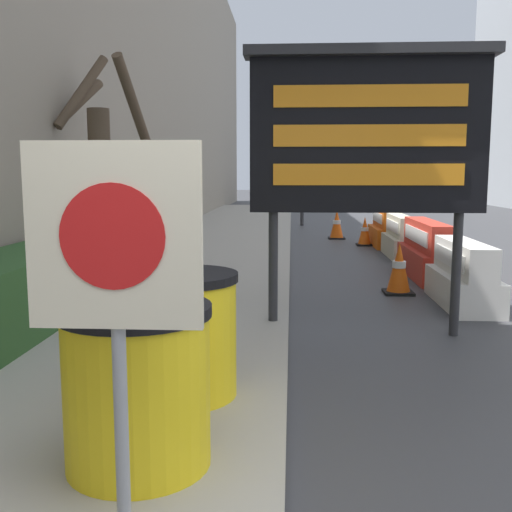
% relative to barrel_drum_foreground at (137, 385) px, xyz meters
% --- Properties ---
extents(bare_tree, '(1.68, 1.75, 3.35)m').
position_rel_barrel_drum_foreground_xyz_m(bare_tree, '(-1.95, 5.56, 1.16)').
color(bare_tree, '#4C3D2D').
rests_on(bare_tree, sidewalk_left).
extents(barrel_drum_foreground, '(0.81, 0.81, 0.88)m').
position_rel_barrel_drum_foreground_xyz_m(barrel_drum_foreground, '(0.00, 0.00, 0.00)').
color(barrel_drum_foreground, yellow).
rests_on(barrel_drum_foreground, sidewalk_left).
extents(barrel_drum_middle, '(0.81, 0.81, 0.88)m').
position_rel_barrel_drum_foreground_xyz_m(barrel_drum_middle, '(0.05, 1.04, 0.00)').
color(barrel_drum_middle, yellow).
rests_on(barrel_drum_middle, sidewalk_left).
extents(warning_sign, '(0.72, 0.08, 1.70)m').
position_rel_barrel_drum_foreground_xyz_m(warning_sign, '(0.11, -0.69, 0.77)').
color(warning_sign, gray).
rests_on(warning_sign, sidewalk_left).
extents(message_board, '(2.52, 0.36, 2.96)m').
position_rel_barrel_drum_foreground_xyz_m(message_board, '(1.59, 3.24, 1.54)').
color(message_board, '#28282B').
rests_on(message_board, ground_plane).
extents(jersey_barrier_white, '(0.61, 1.71, 0.84)m').
position_rel_barrel_drum_foreground_xyz_m(jersey_barrier_white, '(3.05, 4.74, -0.21)').
color(jersey_barrier_white, silver).
rests_on(jersey_barrier_white, ground_plane).
extents(jersey_barrier_red_striped, '(0.57, 2.15, 0.93)m').
position_rel_barrel_drum_foreground_xyz_m(jersey_barrier_red_striped, '(3.05, 6.90, -0.17)').
color(jersey_barrier_red_striped, red).
rests_on(jersey_barrier_red_striped, ground_plane).
extents(jersey_barrier_cream, '(0.52, 1.70, 0.85)m').
position_rel_barrel_drum_foreground_xyz_m(jersey_barrier_cream, '(3.05, 9.33, -0.20)').
color(jersey_barrier_cream, beige).
rests_on(jersey_barrier_cream, ground_plane).
extents(jersey_barrier_orange_far, '(0.64, 1.73, 0.90)m').
position_rel_barrel_drum_foreground_xyz_m(jersey_barrier_orange_far, '(3.05, 11.20, -0.18)').
color(jersey_barrier_orange_far, orange).
rests_on(jersey_barrier_orange_far, ground_plane).
extents(traffic_cone_near, '(0.43, 0.43, 0.77)m').
position_rel_barrel_drum_foreground_xyz_m(traffic_cone_near, '(2.01, 12.68, -0.20)').
color(traffic_cone_near, black).
rests_on(traffic_cone_near, ground_plane).
extents(traffic_cone_mid, '(0.38, 0.38, 0.68)m').
position_rel_barrel_drum_foreground_xyz_m(traffic_cone_mid, '(2.57, 11.25, -0.24)').
color(traffic_cone_mid, black).
rests_on(traffic_cone_mid, ground_plane).
extents(traffic_cone_far, '(0.41, 0.41, 0.74)m').
position_rel_barrel_drum_foreground_xyz_m(traffic_cone_far, '(2.35, 5.46, -0.21)').
color(traffic_cone_far, black).
rests_on(traffic_cone_far, ground_plane).
extents(traffic_light_near_curb, '(0.28, 0.45, 3.78)m').
position_rel_barrel_drum_foreground_xyz_m(traffic_light_near_curb, '(1.17, 16.64, 2.17)').
color(traffic_light_near_curb, '#2D2D30').
rests_on(traffic_light_near_curb, ground_plane).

